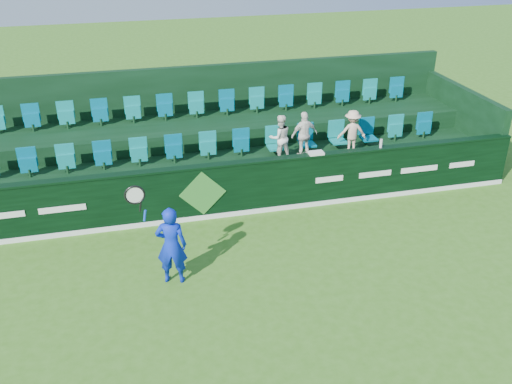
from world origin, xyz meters
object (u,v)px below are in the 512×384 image
object	(u,v)px
drinks_bottle	(381,143)
spectator_middle	(304,135)
tennis_player	(171,245)
spectator_left	(280,138)
spectator_right	(352,132)
towel	(316,153)

from	to	relation	value
drinks_bottle	spectator_middle	bearing A→B (deg)	144.73
tennis_player	spectator_left	xyz separation A→B (m)	(3.18, 3.48, 0.56)
spectator_left	spectator_right	distance (m)	1.95
towel	drinks_bottle	xyz separation A→B (m)	(1.66, 0.00, 0.08)
spectator_middle	drinks_bottle	distance (m)	1.94
towel	drinks_bottle	distance (m)	1.66
spectator_right	towel	distance (m)	1.78
tennis_player	towel	distance (m)	4.46
drinks_bottle	towel	bearing A→B (deg)	180.00
towel	drinks_bottle	world-z (taller)	drinks_bottle
tennis_player	spectator_right	distance (m)	6.22
spectator_middle	spectator_right	bearing A→B (deg)	171.84
towel	spectator_middle	bearing A→B (deg)	86.04
spectator_right	drinks_bottle	xyz separation A→B (m)	(0.28, -1.12, 0.08)
tennis_player	towel	xyz separation A→B (m)	(3.74, 2.36, 0.54)
tennis_player	spectator_right	world-z (taller)	tennis_player
spectator_left	towel	xyz separation A→B (m)	(0.57, -1.12, -0.02)
spectator_left	spectator_middle	bearing A→B (deg)	173.83
tennis_player	spectator_right	bearing A→B (deg)	34.19
spectator_right	drinks_bottle	distance (m)	1.16
tennis_player	drinks_bottle	distance (m)	5.93
spectator_right	towel	size ratio (longest dim) A/B	3.21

